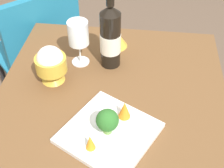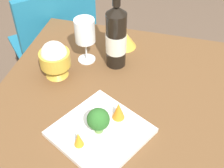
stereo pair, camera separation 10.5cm
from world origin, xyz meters
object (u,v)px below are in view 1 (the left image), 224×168
object	(u,v)px
carrot_garnish_left	(124,110)
serving_plate	(109,133)
wine_bottle	(110,36)
rice_bowl_lid	(115,38)
chair_by_wall	(40,47)
wine_glass	(78,34)
broccoli_floret	(107,121)
rice_bowl	(51,64)
carrot_garnish_right	(90,142)

from	to	relation	value
carrot_garnish_left	serving_plate	bearing A→B (deg)	-31.61
wine_bottle	rice_bowl_lid	size ratio (longest dim) A/B	3.17
chair_by_wall	wine_glass	size ratio (longest dim) A/B	4.75
chair_by_wall	carrot_garnish_left	bearing A→B (deg)	-95.48
rice_bowl_lid	carrot_garnish_left	world-z (taller)	rice_bowl_lid
wine_glass	broccoli_floret	size ratio (longest dim) A/B	2.09
rice_bowl	wine_bottle	bearing A→B (deg)	121.15
chair_by_wall	carrot_garnish_right	xyz separation A→B (m)	(0.76, 0.41, 0.25)
chair_by_wall	wine_bottle	distance (m)	0.64
wine_glass	broccoli_floret	world-z (taller)	wine_glass
carrot_garnish_left	carrot_garnish_right	world-z (taller)	carrot_garnish_left
carrot_garnish_right	serving_plate	bearing A→B (deg)	145.30
chair_by_wall	carrot_garnish_right	distance (m)	0.90
wine_bottle	broccoli_floret	xyz separation A→B (m)	(0.34, 0.03, -0.06)
wine_bottle	wine_glass	distance (m)	0.12
wine_bottle	serving_plate	world-z (taller)	wine_bottle
wine_glass	rice_bowl_lid	size ratio (longest dim) A/B	1.79
rice_bowl_lid	serving_plate	size ratio (longest dim) A/B	0.30
serving_plate	broccoli_floret	distance (m)	0.06
broccoli_floret	carrot_garnish_right	size ratio (longest dim) A/B	1.66
chair_by_wall	wine_glass	bearing A→B (deg)	-93.45
rice_bowl_lid	serving_plate	world-z (taller)	rice_bowl_lid
chair_by_wall	broccoli_floret	xyz separation A→B (m)	(0.70, 0.45, 0.28)
wine_glass	serving_plate	bearing A→B (deg)	24.62
broccoli_floret	carrot_garnish_left	bearing A→B (deg)	146.40
rice_bowl	chair_by_wall	bearing A→B (deg)	-154.22
chair_by_wall	wine_bottle	xyz separation A→B (m)	(0.35, 0.42, 0.34)
rice_bowl_lid	carrot_garnish_left	distance (m)	0.40
rice_bowl_lid	broccoli_floret	bearing A→B (deg)	3.55
rice_bowl_lid	broccoli_floret	world-z (taller)	broccoli_floret
serving_plate	carrot_garnish_left	world-z (taller)	carrot_garnish_left
rice_bowl	broccoli_floret	world-z (taller)	rice_bowl
carrot_garnish_right	broccoli_floret	bearing A→B (deg)	147.27
carrot_garnish_left	rice_bowl_lid	bearing A→B (deg)	-169.57
serving_plate	carrot_garnish_right	xyz separation A→B (m)	(0.07, -0.04, 0.03)
serving_plate	carrot_garnish_right	world-z (taller)	carrot_garnish_right
wine_glass	serving_plate	xyz separation A→B (m)	(0.34, 0.15, -0.12)
wine_bottle	carrot_garnish_left	distance (m)	0.30
rice_bowl	carrot_garnish_right	xyz separation A→B (m)	(0.29, 0.19, -0.03)
wine_bottle	carrot_garnish_left	xyz separation A→B (m)	(0.28, 0.08, -0.08)
wine_bottle	rice_bowl	xyz separation A→B (m)	(0.12, -0.19, -0.05)
wine_glass	rice_bowl	world-z (taller)	wine_glass
chair_by_wall	rice_bowl	world-z (taller)	rice_bowl
wine_glass	rice_bowl_lid	xyz separation A→B (m)	(-0.13, 0.12, -0.09)
wine_glass	serving_plate	world-z (taller)	wine_glass
wine_bottle	wine_glass	bearing A→B (deg)	-86.97
wine_glass	serving_plate	size ratio (longest dim) A/B	0.53
carrot_garnish_left	wine_glass	bearing A→B (deg)	-144.41
wine_bottle	rice_bowl	world-z (taller)	wine_bottle
wine_bottle	serving_plate	bearing A→B (deg)	6.31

